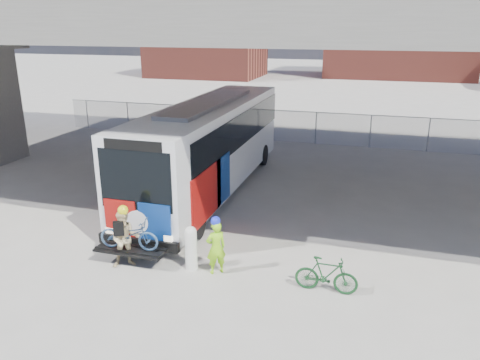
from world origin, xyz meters
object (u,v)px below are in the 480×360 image
at_px(bollard, 191,246).
at_px(cyclist_tan, 125,238).
at_px(bike_parked, 326,275).
at_px(bus, 210,140).
at_px(cyclist_hivis, 216,246).

relative_size(bollard, cyclist_tan, 0.70).
height_order(cyclist_tan, bike_parked, cyclist_tan).
xyz_separation_m(bus, cyclist_hivis, (2.49, -6.32, -1.30)).
distance_m(bus, cyclist_tan, 6.81).
bearing_deg(bike_parked, cyclist_hivis, 87.66).
relative_size(bollard, cyclist_hivis, 0.77).
bearing_deg(bollard, cyclist_hivis, -0.00).
distance_m(cyclist_hivis, cyclist_tan, 2.57).
bearing_deg(cyclist_tan, bollard, -16.61).
bearing_deg(cyclist_hivis, cyclist_tan, -31.23).
height_order(bus, bike_parked, bus).
relative_size(bus, bike_parked, 8.09).
distance_m(bus, cyclist_hivis, 6.92).
height_order(bus, cyclist_tan, bus).
bearing_deg(cyclist_hivis, bollard, -39.59).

